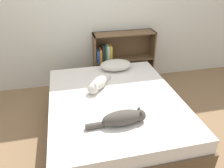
# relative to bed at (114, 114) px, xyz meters

# --- Properties ---
(ground_plane) EXTENTS (8.00, 8.00, 0.00)m
(ground_plane) POSITION_rel_bed_xyz_m (0.00, 0.00, -0.23)
(ground_plane) COLOR #846647
(wall_back) EXTENTS (8.00, 0.06, 2.50)m
(wall_back) POSITION_rel_bed_xyz_m (0.00, 1.32, 1.02)
(wall_back) COLOR silver
(wall_back) RESTS_ON ground_plane
(bed) EXTENTS (1.52, 1.82, 0.47)m
(bed) POSITION_rel_bed_xyz_m (0.00, 0.00, 0.00)
(bed) COLOR brown
(bed) RESTS_ON ground_plane
(pillow) EXTENTS (0.45, 0.32, 0.13)m
(pillow) POSITION_rel_bed_xyz_m (0.19, 0.72, 0.30)
(pillow) COLOR beige
(pillow) RESTS_ON bed
(cat_light) EXTENTS (0.36, 0.42, 0.15)m
(cat_light) POSITION_rel_bed_xyz_m (-0.16, 0.22, 0.31)
(cat_light) COLOR beige
(cat_light) RESTS_ON bed
(cat_dark) EXTENTS (0.60, 0.18, 0.15)m
(cat_dark) POSITION_rel_bed_xyz_m (-0.02, -0.47, 0.31)
(cat_dark) COLOR #47423D
(cat_dark) RESTS_ON bed
(bookshelf) EXTENTS (0.98, 0.26, 0.87)m
(bookshelf) POSITION_rel_bed_xyz_m (0.38, 1.18, 0.22)
(bookshelf) COLOR brown
(bookshelf) RESTS_ON ground_plane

